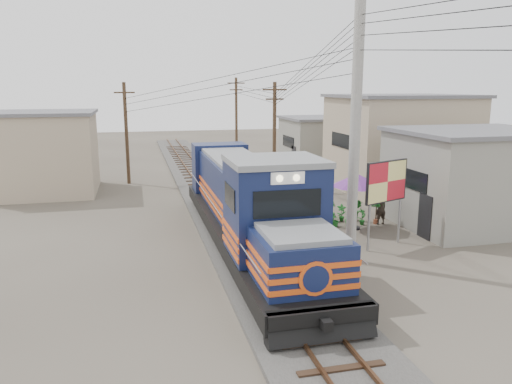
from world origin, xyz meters
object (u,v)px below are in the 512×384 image
object	(u,v)px
market_umbrella	(357,180)
vendor	(381,208)
locomotive	(249,206)
billboard	(387,184)

from	to	relation	value
market_umbrella	vendor	world-z (taller)	market_umbrella
locomotive	market_umbrella	xyz separation A→B (m)	(5.61, 1.63, 0.54)
billboard	vendor	world-z (taller)	billboard
billboard	vendor	xyz separation A→B (m)	(1.55, 3.26, -1.92)
market_umbrella	vendor	distance (m)	2.26
market_umbrella	vendor	bearing A→B (deg)	16.83
billboard	market_umbrella	xyz separation A→B (m)	(-0.02, 2.79, -0.37)
locomotive	vendor	bearing A→B (deg)	16.33
market_umbrella	vendor	size ratio (longest dim) A/B	1.77
vendor	market_umbrella	bearing A→B (deg)	8.19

